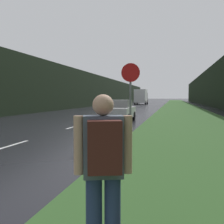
{
  "coord_description": "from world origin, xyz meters",
  "views": [
    {
      "loc": [
        5.43,
        -1.01,
        1.66
      ],
      "look_at": [
        2.21,
        13.69,
        0.86
      ],
      "focal_mm": 45.0,
      "sensor_mm": 36.0,
      "label": 1
    }
  ],
  "objects_px": {
    "delivery_truck": "(141,97)",
    "hitchhiker_with_backpack": "(103,167)",
    "car_passing_near": "(118,111)",
    "stop_sign": "(130,96)"
  },
  "relations": [
    {
      "from": "delivery_truck",
      "to": "hitchhiker_with_backpack",
      "type": "bearing_deg",
      "value": -83.94
    },
    {
      "from": "hitchhiker_with_backpack",
      "to": "car_passing_near",
      "type": "xyz_separation_m",
      "value": [
        -2.98,
        16.04,
        -0.24
      ]
    },
    {
      "from": "stop_sign",
      "to": "car_passing_near",
      "type": "distance_m",
      "value": 9.43
    },
    {
      "from": "hitchhiker_with_backpack",
      "to": "car_passing_near",
      "type": "distance_m",
      "value": 16.32
    },
    {
      "from": "stop_sign",
      "to": "delivery_truck",
      "type": "height_order",
      "value": "delivery_truck"
    },
    {
      "from": "stop_sign",
      "to": "car_passing_near",
      "type": "bearing_deg",
      "value": 103.59
    },
    {
      "from": "hitchhiker_with_backpack",
      "to": "delivery_truck",
      "type": "relative_size",
      "value": 0.23
    },
    {
      "from": "stop_sign",
      "to": "delivery_truck",
      "type": "xyz_separation_m",
      "value": [
        -5.76,
        54.71,
        0.06
      ]
    },
    {
      "from": "hitchhiker_with_backpack",
      "to": "delivery_truck",
      "type": "xyz_separation_m",
      "value": [
        -6.54,
        61.64,
        0.79
      ]
    },
    {
      "from": "stop_sign",
      "to": "hitchhiker_with_backpack",
      "type": "bearing_deg",
      "value": -83.6
    }
  ]
}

